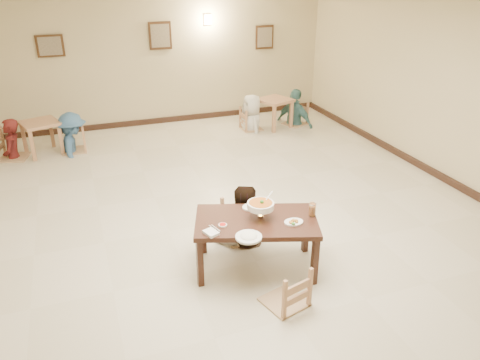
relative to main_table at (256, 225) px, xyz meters
name	(u,v)px	position (x,y,z in m)	size (l,w,h in m)	color
floor	(228,220)	(0.05, 1.22, -0.60)	(10.00, 10.00, 0.00)	beige
ceiling	(226,4)	(0.05, 1.22, 2.40)	(10.00, 10.00, 0.00)	white
wall_back	(157,59)	(0.05, 6.22, 0.90)	(10.00, 10.00, 0.00)	beige
wall_right	(463,97)	(4.05, 1.22, 0.90)	(10.00, 10.00, 0.00)	beige
baseboard_back	(162,120)	(0.05, 6.19, -0.54)	(8.00, 0.06, 0.12)	black
baseboard_right	(445,179)	(4.02, 1.22, -0.54)	(0.06, 10.00, 0.12)	black
picture_a	(50,46)	(-2.15, 6.17, 1.30)	(0.55, 0.04, 0.45)	#3A2314
picture_b	(160,36)	(0.15, 6.17, 1.40)	(0.50, 0.04, 0.60)	#3A2314
picture_c	(265,37)	(2.65, 6.17, 1.25)	(0.45, 0.04, 0.55)	#3A2314
wall_sconce	(208,20)	(1.25, 6.18, 1.70)	(0.16, 0.05, 0.22)	#FFD88C
main_table	(256,225)	(0.00, 0.00, 0.00)	(1.63, 1.23, 0.68)	#3A1C13
chair_far	(242,204)	(0.08, 0.74, -0.09)	(0.48, 0.48, 1.01)	tan
chair_near	(286,268)	(0.05, -0.74, -0.13)	(0.44, 0.44, 0.94)	tan
main_diner	(242,187)	(0.06, 0.67, 0.20)	(0.78, 0.61, 1.60)	gray
curry_warmer	(261,206)	(0.06, 0.02, 0.25)	(0.36, 0.32, 0.29)	silver
rice_plate_far	(253,207)	(0.07, 0.29, 0.09)	(0.27, 0.27, 0.06)	white
rice_plate_near	(249,237)	(-0.23, -0.35, 0.09)	(0.30, 0.30, 0.07)	white
fried_plate	(294,222)	(0.38, -0.22, 0.10)	(0.23, 0.23, 0.05)	white
chili_dish	(223,225)	(-0.42, 0.00, 0.09)	(0.10, 0.10, 0.02)	white
napkin_cutlery	(211,232)	(-0.60, -0.12, 0.10)	(0.20, 0.27, 0.03)	white
drink_glass	(312,210)	(0.67, -0.14, 0.16)	(0.08, 0.08, 0.17)	white
bg_table_left	(40,128)	(-2.54, 5.01, -0.07)	(0.84, 0.84, 0.66)	tan
bg_table_right	(275,105)	(2.43, 4.98, -0.07)	(0.86, 0.86, 0.67)	tan
bg_chair_ll	(9,132)	(-3.10, 4.95, -0.05)	(0.51, 0.51, 1.09)	tan
bg_chair_lr	(71,128)	(-1.98, 4.95, -0.10)	(0.47, 0.47, 0.99)	tan
bg_chair_rl	(252,109)	(1.88, 5.01, -0.13)	(0.45, 0.45, 0.95)	tan
bg_chair_rr	(296,104)	(2.98, 5.01, -0.11)	(0.47, 0.47, 0.99)	tan
bg_diner_a	(6,119)	(-3.10, 4.95, 0.19)	(0.57, 0.38, 1.57)	#511616
bg_diner_b	(69,113)	(-1.98, 4.95, 0.20)	(1.03, 0.59, 1.59)	teal
bg_diner_c	(252,95)	(1.88, 5.01, 0.21)	(0.79, 0.51, 1.61)	silver
bg_diner_d	(296,89)	(2.98, 5.01, 0.24)	(0.98, 0.41, 1.67)	teal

